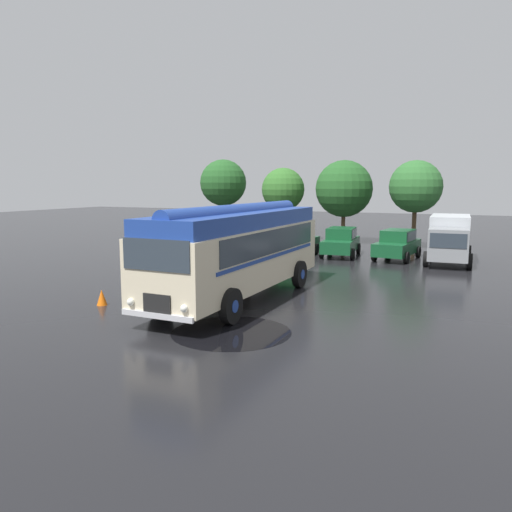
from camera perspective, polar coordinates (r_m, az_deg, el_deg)
name	(u,v)px	position (r m, az deg, el deg)	size (l,w,h in m)	color
ground_plane	(235,300)	(18.29, -2.41, -5.06)	(120.00, 120.00, 0.00)	black
vintage_bus	(239,248)	(18.17, -1.98, 0.93)	(2.97, 10.16, 3.49)	beige
car_near_left	(260,238)	(31.47, 0.49, 2.07)	(2.29, 4.35, 1.66)	#B7BABF
car_mid_left	(295,242)	(29.58, 4.51, 1.66)	(2.02, 4.23, 1.66)	#144C28
car_mid_right	(341,242)	(29.90, 9.68, 1.63)	(2.28, 4.35, 1.66)	#144C28
car_far_right	(397,244)	(29.26, 15.85, 1.30)	(2.31, 4.36, 1.66)	#144C28
box_van	(449,237)	(28.98, 21.22, 2.02)	(2.51, 5.84, 2.50)	#B2B7BC
tree_far_left	(223,182)	(40.11, -3.77, 8.41)	(3.67, 3.67, 6.18)	#4C3823
tree_left_of_centre	(282,189)	(37.54, 2.98, 7.62)	(3.19, 3.19, 5.43)	#4C3823
tree_centre	(345,188)	(36.45, 10.19, 7.66)	(4.05, 4.05, 5.93)	#4C3823
tree_right_of_centre	(415,188)	(34.48, 17.71, 7.42)	(3.42, 3.42, 5.77)	#4C3823
traffic_cone	(102,297)	(18.29, -17.21, -4.54)	(0.36, 0.36, 0.55)	orange
puddle_patch	(231,332)	(14.41, -2.82, -8.69)	(3.44, 3.44, 0.01)	black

